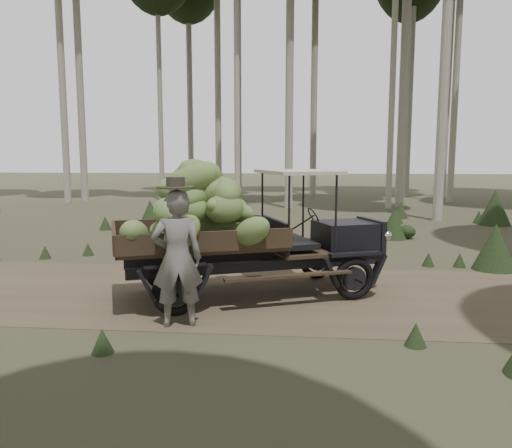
# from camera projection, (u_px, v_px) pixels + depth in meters

# --- Properties ---
(ground) EXTENTS (120.00, 120.00, 0.00)m
(ground) POSITION_uv_depth(u_px,v_px,m) (198.00, 292.00, 8.57)
(ground) COLOR #473D2B
(ground) RESTS_ON ground
(dirt_track) EXTENTS (70.00, 4.00, 0.01)m
(dirt_track) POSITION_uv_depth(u_px,v_px,m) (198.00, 292.00, 8.57)
(dirt_track) COLOR brown
(dirt_track) RESTS_ON ground
(banana_truck) EXTENTS (4.73, 3.18, 2.36)m
(banana_truck) POSITION_uv_depth(u_px,v_px,m) (226.00, 215.00, 8.01)
(banana_truck) COLOR black
(banana_truck) RESTS_ON ground
(farmer) EXTENTS (0.79, 0.63, 2.05)m
(farmer) POSITION_uv_depth(u_px,v_px,m) (177.00, 257.00, 6.74)
(farmer) COLOR #635F5A
(farmer) RESTS_ON ground
(undergrowth) EXTENTS (22.55, 23.84, 1.33)m
(undergrowth) POSITION_uv_depth(u_px,v_px,m) (286.00, 273.00, 7.71)
(undergrowth) COLOR #233319
(undergrowth) RESTS_ON ground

